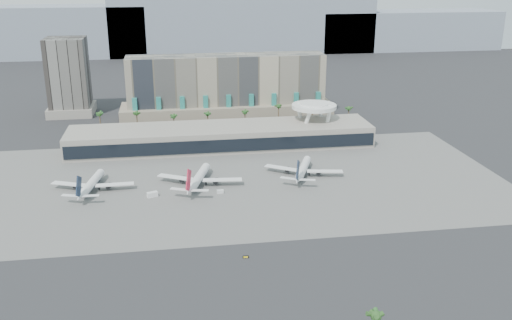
{
  "coord_description": "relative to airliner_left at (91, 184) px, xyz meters",
  "views": [
    {
      "loc": [
        -27.88,
        -198.24,
        98.48
      ],
      "look_at": [
        9.01,
        40.0,
        15.32
      ],
      "focal_mm": 40.0,
      "sensor_mm": 36.0,
      "label": 1
    }
  ],
  "objects": [
    {
      "name": "airliner_left",
      "position": [
        0.0,
        0.0,
        0.0
      ],
      "size": [
        37.81,
        39.25,
        13.66
      ],
      "rotation": [
        0.0,
        0.0,
        -0.18
      ],
      "color": "white",
      "rests_on": "ground"
    },
    {
      "name": "service_vehicle_b",
      "position": [
        57.84,
        -12.07,
        -2.67
      ],
      "size": [
        3.15,
        1.97,
        1.55
      ],
      "primitive_type": "cube",
      "rotation": [
        0.0,
        0.0,
        0.08
      ],
      "color": "silver",
      "rests_on": "ground"
    },
    {
      "name": "airliner_right",
      "position": [
        100.07,
        4.4,
        0.05
      ],
      "size": [
        36.88,
        38.04,
        13.86
      ],
      "rotation": [
        0.0,
        0.0,
        -0.38
      ],
      "color": "white",
      "rests_on": "ground"
    },
    {
      "name": "office_tower",
      "position": [
        -29.87,
        147.19,
        19.49
      ],
      "size": [
        30.0,
        30.0,
        52.0
      ],
      "color": "black",
      "rests_on": "ground"
    },
    {
      "name": "palm_row",
      "position": [
        72.13,
        92.19,
        7.05
      ],
      "size": [
        157.8,
        2.8,
        13.1
      ],
      "color": "brown",
      "rests_on": "ground"
    },
    {
      "name": "hotel",
      "position": [
        75.13,
        121.61,
        13.36
      ],
      "size": [
        140.0,
        30.0,
        42.0
      ],
      "color": "tan",
      "rests_on": "ground"
    },
    {
      "name": "ground",
      "position": [
        65.13,
        -52.81,
        -3.44
      ],
      "size": [
        900.0,
        900.0,
        0.0
      ],
      "primitive_type": "plane",
      "color": "#232326",
      "rests_on": "ground"
    },
    {
      "name": "taxiway_sign",
      "position": [
        61.04,
        -73.58,
        -2.97
      ],
      "size": [
        2.14,
        0.47,
        0.97
      ],
      "rotation": [
        0.0,
        0.0,
        -0.07
      ],
      "color": "black",
      "rests_on": "ground"
    },
    {
      "name": "terminal",
      "position": [
        65.13,
        57.03,
        3.07
      ],
      "size": [
        170.0,
        32.5,
        14.5
      ],
      "color": "gray",
      "rests_on": "ground"
    },
    {
      "name": "mountain_ridge",
      "position": [
        93.0,
        417.19,
        26.45
      ],
      "size": [
        680.0,
        60.0,
        70.0
      ],
      "color": "gray",
      "rests_on": "ground"
    },
    {
      "name": "apron_pad",
      "position": [
        65.13,
        2.19,
        -3.41
      ],
      "size": [
        260.0,
        130.0,
        0.06
      ],
      "primitive_type": "cube",
      "color": "#5B5B59",
      "rests_on": "ground"
    },
    {
      "name": "service_vehicle_a",
      "position": [
        27.51,
        -11.77,
        -2.31
      ],
      "size": [
        5.16,
        3.73,
        2.28
      ],
      "primitive_type": "cube",
      "rotation": [
        0.0,
        0.0,
        0.35
      ],
      "color": "silver",
      "rests_on": "ground"
    },
    {
      "name": "saucer_structure",
      "position": [
        120.13,
        63.19,
        15.01
      ],
      "size": [
        26.0,
        26.0,
        21.89
      ],
      "color": "white",
      "rests_on": "ground"
    },
    {
      "name": "airliner_centre",
      "position": [
        48.81,
        -0.62,
        0.23
      ],
      "size": [
        39.52,
        40.93,
        14.56
      ],
      "rotation": [
        0.0,
        0.0,
        -0.3
      ],
      "color": "white",
      "rests_on": "ground"
    }
  ]
}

